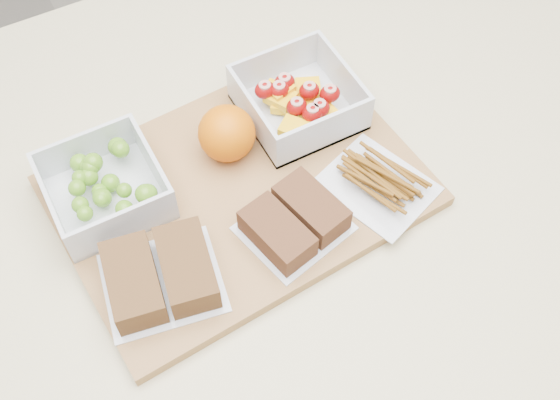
% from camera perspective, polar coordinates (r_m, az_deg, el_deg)
% --- Properties ---
extents(counter, '(1.20, 0.90, 0.90)m').
position_cam_1_polar(counter, '(1.25, -1.00, -11.70)').
color(counter, beige).
rests_on(counter, ground).
extents(cutting_board, '(0.44, 0.33, 0.02)m').
position_cam_1_polar(cutting_board, '(0.85, -3.33, 0.75)').
color(cutting_board, '#A37543').
rests_on(cutting_board, counter).
extents(grape_container, '(0.13, 0.13, 0.05)m').
position_cam_1_polar(grape_container, '(0.84, -14.01, 1.13)').
color(grape_container, silver).
rests_on(grape_container, cutting_board).
extents(fruit_container, '(0.14, 0.14, 0.06)m').
position_cam_1_polar(fruit_container, '(0.90, 1.49, 8.03)').
color(fruit_container, silver).
rests_on(fruit_container, cutting_board).
extents(orange, '(0.07, 0.07, 0.07)m').
position_cam_1_polar(orange, '(0.85, -4.35, 5.43)').
color(orange, orange).
rests_on(orange, cutting_board).
extents(sandwich_bag_left, '(0.14, 0.13, 0.04)m').
position_cam_1_polar(sandwich_bag_left, '(0.77, -9.70, -6.05)').
color(sandwich_bag_left, silver).
rests_on(sandwich_bag_left, cutting_board).
extents(sandwich_bag_center, '(0.13, 0.12, 0.03)m').
position_cam_1_polar(sandwich_bag_center, '(0.79, 1.17, -1.72)').
color(sandwich_bag_center, silver).
rests_on(sandwich_bag_center, cutting_board).
extents(pretzel_bag, '(0.14, 0.15, 0.03)m').
position_cam_1_polar(pretzel_bag, '(0.84, 7.96, 1.62)').
color(pretzel_bag, silver).
rests_on(pretzel_bag, cutting_board).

